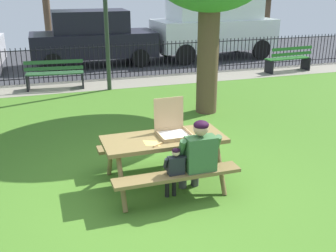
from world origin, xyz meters
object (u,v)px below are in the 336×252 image
at_px(pizza_slice_on_table, 152,143).
at_px(adult_at_table, 198,155).
at_px(child_at_table, 174,169).
at_px(park_bench_right, 289,59).
at_px(pizza_box_open, 172,126).
at_px(picnic_table_foreground, 164,148).
at_px(parked_car_center, 214,24).
at_px(park_bench_center, 55,75).
at_px(parked_car_left, 93,37).
at_px(lamp_post_walkway, 105,4).

distance_m(pizza_slice_on_table, adult_at_table, 0.66).
distance_m(child_at_table, park_bench_right, 9.44).
bearing_deg(pizza_box_open, picnic_table_foreground, -145.15).
bearing_deg(child_at_table, picnic_table_foreground, 88.60).
bearing_deg(parked_car_center, park_bench_center, -153.45).
bearing_deg(parked_car_left, lamp_post_walkway, -91.28).
height_order(park_bench_center, lamp_post_walkway, lamp_post_walkway).
relative_size(picnic_table_foreground, parked_car_center, 0.38).
bearing_deg(picnic_table_foreground, child_at_table, -91.40).
relative_size(park_bench_right, lamp_post_walkway, 0.43).
xyz_separation_m(lamp_post_walkway, parked_car_center, (4.79, 3.65, -1.03)).
distance_m(child_at_table, park_bench_center, 7.07).
height_order(park_bench_center, parked_car_left, parked_car_left).
distance_m(pizza_box_open, lamp_post_walkway, 5.95).
bearing_deg(parked_car_center, parked_car_left, 180.00).
bearing_deg(park_bench_center, park_bench_right, -0.00).
height_order(pizza_box_open, park_bench_right, pizza_box_open).
bearing_deg(lamp_post_walkway, adult_at_table, -88.53).
height_order(park_bench_center, park_bench_right, same).
relative_size(picnic_table_foreground, child_at_table, 2.17).
bearing_deg(parked_car_left, adult_at_table, -89.53).
xyz_separation_m(park_bench_center, lamp_post_walkway, (1.45, -0.54, 1.92)).
bearing_deg(pizza_slice_on_table, adult_at_table, -29.91).
bearing_deg(parked_car_left, pizza_box_open, -90.60).
bearing_deg(pizza_box_open, park_bench_center, 102.76).
bearing_deg(parked_car_center, pizza_slice_on_table, -118.13).
xyz_separation_m(picnic_table_foreground, park_bench_right, (6.37, 6.42, -0.18)).
height_order(picnic_table_foreground, child_at_table, child_at_table).
relative_size(picnic_table_foreground, lamp_post_walkway, 0.48).
bearing_deg(pizza_slice_on_table, parked_car_left, 87.16).
height_order(adult_at_table, park_bench_right, adult_at_table).
bearing_deg(lamp_post_walkway, park_bench_center, 159.64).
height_order(picnic_table_foreground, parked_car_center, parked_car_center).
bearing_deg(pizza_slice_on_table, pizza_box_open, 36.60).
bearing_deg(picnic_table_foreground, parked_car_left, 88.43).
bearing_deg(park_bench_right, picnic_table_foreground, -134.76).
height_order(pizza_box_open, parked_car_left, parked_car_left).
relative_size(pizza_box_open, pizza_slice_on_table, 1.69).
distance_m(adult_at_table, parked_car_center, 11.07).
distance_m(park_bench_center, lamp_post_walkway, 2.46).
height_order(park_bench_center, parked_car_center, parked_car_center).
relative_size(picnic_table_foreground, park_bench_right, 1.12).
bearing_deg(adult_at_table, park_bench_right, 48.95).
distance_m(pizza_slice_on_table, parked_car_left, 9.73).
bearing_deg(parked_car_center, adult_at_table, -114.76).
bearing_deg(pizza_box_open, pizza_slice_on_table, -143.40).
distance_m(pizza_box_open, parked_car_center, 10.59).
xyz_separation_m(parked_car_left, parked_car_center, (4.71, -0.00, 0.30)).
bearing_deg(lamp_post_walkway, picnic_table_foreground, -91.75).
distance_m(pizza_slice_on_table, park_bench_right, 9.33).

